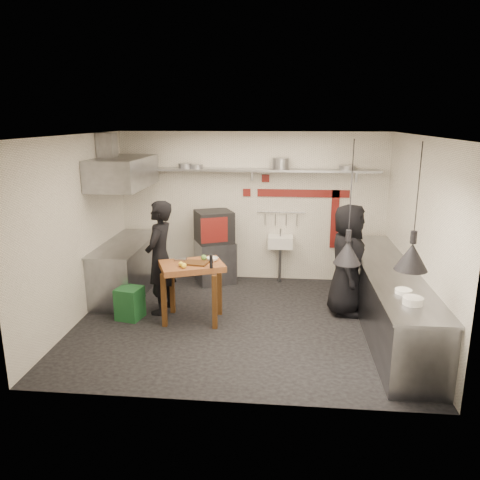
# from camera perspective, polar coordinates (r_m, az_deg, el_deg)

# --- Properties ---
(floor) EXTENTS (5.00, 5.00, 0.00)m
(floor) POSITION_cam_1_polar(r_m,az_deg,el_deg) (7.28, 0.23, -9.95)
(floor) COLOR black
(floor) RESTS_ON ground
(ceiling) EXTENTS (5.00, 5.00, 0.00)m
(ceiling) POSITION_cam_1_polar(r_m,az_deg,el_deg) (6.63, 0.26, 12.64)
(ceiling) COLOR beige
(ceiling) RESTS_ON floor
(wall_back) EXTENTS (5.00, 0.04, 2.80)m
(wall_back) POSITION_cam_1_polar(r_m,az_deg,el_deg) (8.87, 1.48, 4.03)
(wall_back) COLOR white
(wall_back) RESTS_ON floor
(wall_front) EXTENTS (5.00, 0.04, 2.80)m
(wall_front) POSITION_cam_1_polar(r_m,az_deg,el_deg) (4.82, -2.03, -5.14)
(wall_front) COLOR white
(wall_front) RESTS_ON floor
(wall_left) EXTENTS (0.04, 4.20, 2.80)m
(wall_left) POSITION_cam_1_polar(r_m,az_deg,el_deg) (7.47, -19.23, 1.19)
(wall_left) COLOR white
(wall_left) RESTS_ON floor
(wall_right) EXTENTS (0.04, 4.20, 2.80)m
(wall_right) POSITION_cam_1_polar(r_m,az_deg,el_deg) (7.06, 20.91, 0.29)
(wall_right) COLOR white
(wall_right) RESTS_ON floor
(red_band_horiz) EXTENTS (1.70, 0.02, 0.14)m
(red_band_horiz) POSITION_cam_1_polar(r_m,az_deg,el_deg) (8.79, 7.70, 5.66)
(red_band_horiz) COLOR maroon
(red_band_horiz) RESTS_ON wall_back
(red_band_vert) EXTENTS (0.14, 0.02, 1.10)m
(red_band_vert) POSITION_cam_1_polar(r_m,az_deg,el_deg) (8.92, 11.46, 2.49)
(red_band_vert) COLOR maroon
(red_band_vert) RESTS_ON wall_back
(red_tile_a) EXTENTS (0.14, 0.02, 0.14)m
(red_tile_a) POSITION_cam_1_polar(r_m,az_deg,el_deg) (8.75, 3.14, 7.51)
(red_tile_a) COLOR maroon
(red_tile_a) RESTS_ON wall_back
(red_tile_b) EXTENTS (0.14, 0.02, 0.14)m
(red_tile_b) POSITION_cam_1_polar(r_m,az_deg,el_deg) (8.81, 0.83, 5.81)
(red_tile_b) COLOR maroon
(red_tile_b) RESTS_ON wall_back
(back_shelf) EXTENTS (4.60, 0.34, 0.04)m
(back_shelf) POSITION_cam_1_polar(r_m,az_deg,el_deg) (8.59, 1.43, 8.54)
(back_shelf) COLOR slate
(back_shelf) RESTS_ON wall_back
(shelf_bracket_left) EXTENTS (0.04, 0.06, 0.24)m
(shelf_bracket_left) POSITION_cam_1_polar(r_m,az_deg,el_deg) (9.08, -10.68, 7.99)
(shelf_bracket_left) COLOR slate
(shelf_bracket_left) RESTS_ON wall_back
(shelf_bracket_mid) EXTENTS (0.04, 0.06, 0.24)m
(shelf_bracket_mid) POSITION_cam_1_polar(r_m,az_deg,el_deg) (8.75, 1.49, 7.99)
(shelf_bracket_mid) COLOR slate
(shelf_bracket_mid) RESTS_ON wall_back
(shelf_bracket_right) EXTENTS (0.04, 0.06, 0.24)m
(shelf_bracket_right) POSITION_cam_1_polar(r_m,az_deg,el_deg) (8.82, 14.01, 7.62)
(shelf_bracket_right) COLOR slate
(shelf_bracket_right) RESTS_ON wall_back
(pan_far_left) EXTENTS (0.32, 0.32, 0.09)m
(pan_far_left) POSITION_cam_1_polar(r_m,az_deg,el_deg) (8.75, -6.68, 8.98)
(pan_far_left) COLOR slate
(pan_far_left) RESTS_ON back_shelf
(pan_mid_left) EXTENTS (0.23, 0.23, 0.07)m
(pan_mid_left) POSITION_cam_1_polar(r_m,az_deg,el_deg) (8.71, -5.32, 8.93)
(pan_mid_left) COLOR slate
(pan_mid_left) RESTS_ON back_shelf
(stock_pot) EXTENTS (0.32, 0.32, 0.20)m
(stock_pot) POSITION_cam_1_polar(r_m,az_deg,el_deg) (8.55, 4.97, 9.27)
(stock_pot) COLOR slate
(stock_pot) RESTS_ON back_shelf
(pan_right) EXTENTS (0.38, 0.38, 0.08)m
(pan_right) POSITION_cam_1_polar(r_m,az_deg,el_deg) (8.63, 12.91, 8.61)
(pan_right) COLOR slate
(pan_right) RESTS_ON back_shelf
(oven_stand) EXTENTS (0.86, 0.83, 0.80)m
(oven_stand) POSITION_cam_1_polar(r_m,az_deg,el_deg) (8.88, -3.03, -2.63)
(oven_stand) COLOR slate
(oven_stand) RESTS_ON floor
(combi_oven) EXTENTS (0.82, 0.80, 0.58)m
(combi_oven) POSITION_cam_1_polar(r_m,az_deg,el_deg) (8.66, -3.19, 1.66)
(combi_oven) COLOR black
(combi_oven) RESTS_ON oven_stand
(oven_door) EXTENTS (0.46, 0.23, 0.46)m
(oven_door) POSITION_cam_1_polar(r_m,az_deg,el_deg) (8.38, -3.16, 1.22)
(oven_door) COLOR maroon
(oven_door) RESTS_ON combi_oven
(oven_glass) EXTENTS (0.34, 0.17, 0.34)m
(oven_glass) POSITION_cam_1_polar(r_m,az_deg,el_deg) (8.40, -3.43, 1.24)
(oven_glass) COLOR black
(oven_glass) RESTS_ON oven_door
(hand_sink) EXTENTS (0.46, 0.34, 0.22)m
(hand_sink) POSITION_cam_1_polar(r_m,az_deg,el_deg) (8.81, 4.94, -0.23)
(hand_sink) COLOR white
(hand_sink) RESTS_ON wall_back
(sink_tap) EXTENTS (0.03, 0.03, 0.14)m
(sink_tap) POSITION_cam_1_polar(r_m,az_deg,el_deg) (8.77, 4.97, 0.91)
(sink_tap) COLOR slate
(sink_tap) RESTS_ON hand_sink
(sink_drain) EXTENTS (0.06, 0.06, 0.66)m
(sink_drain) POSITION_cam_1_polar(r_m,az_deg,el_deg) (8.89, 4.88, -3.04)
(sink_drain) COLOR slate
(sink_drain) RESTS_ON floor
(utensil_rail) EXTENTS (0.90, 0.02, 0.02)m
(utensil_rail) POSITION_cam_1_polar(r_m,az_deg,el_deg) (8.82, 5.03, 3.39)
(utensil_rail) COLOR slate
(utensil_rail) RESTS_ON wall_back
(counter_right) EXTENTS (0.70, 3.80, 0.90)m
(counter_right) POSITION_cam_1_polar(r_m,az_deg,el_deg) (7.25, 17.54, -6.93)
(counter_right) COLOR slate
(counter_right) RESTS_ON floor
(counter_right_top) EXTENTS (0.76, 3.90, 0.03)m
(counter_right_top) POSITION_cam_1_polar(r_m,az_deg,el_deg) (7.10, 17.83, -3.43)
(counter_right_top) COLOR slate
(counter_right_top) RESTS_ON counter_right
(plate_stack) EXTENTS (0.26, 0.26, 0.09)m
(plate_stack) POSITION_cam_1_polar(r_m,az_deg,el_deg) (5.83, 20.33, -6.98)
(plate_stack) COLOR white
(plate_stack) RESTS_ON counter_right_top
(small_bowl_right) EXTENTS (0.27, 0.27, 0.05)m
(small_bowl_right) POSITION_cam_1_polar(r_m,az_deg,el_deg) (6.16, 19.30, -5.91)
(small_bowl_right) COLOR white
(small_bowl_right) RESTS_ON counter_right_top
(counter_left) EXTENTS (0.70, 1.90, 0.90)m
(counter_left) POSITION_cam_1_polar(r_m,az_deg,el_deg) (8.53, -13.67, -3.42)
(counter_left) COLOR slate
(counter_left) RESTS_ON floor
(counter_left_top) EXTENTS (0.76, 2.00, 0.03)m
(counter_left_top) POSITION_cam_1_polar(r_m,az_deg,el_deg) (8.40, -13.86, -0.40)
(counter_left_top) COLOR slate
(counter_left_top) RESTS_ON counter_left
(extractor_hood) EXTENTS (0.78, 1.60, 0.50)m
(extractor_hood) POSITION_cam_1_polar(r_m,az_deg,el_deg) (8.16, -14.05, 8.00)
(extractor_hood) COLOR slate
(extractor_hood) RESTS_ON ceiling
(hood_duct) EXTENTS (0.28, 0.28, 0.50)m
(hood_duct) POSITION_cam_1_polar(r_m,az_deg,el_deg) (8.21, -15.90, 10.73)
(hood_duct) COLOR slate
(hood_duct) RESTS_ON ceiling
(green_bin) EXTENTS (0.43, 0.43, 0.50)m
(green_bin) POSITION_cam_1_polar(r_m,az_deg,el_deg) (7.51, -13.29, -7.50)
(green_bin) COLOR #184E24
(green_bin) RESTS_ON floor
(prep_table) EXTENTS (1.09, 0.94, 0.92)m
(prep_table) POSITION_cam_1_polar(r_m,az_deg,el_deg) (7.21, -5.81, -6.32)
(prep_table) COLOR brown
(prep_table) RESTS_ON floor
(cutting_board) EXTENTS (0.38, 0.30, 0.02)m
(cutting_board) POSITION_cam_1_polar(r_m,az_deg,el_deg) (7.03, -5.38, -2.81)
(cutting_board) COLOR #4A2B12
(cutting_board) RESTS_ON prep_table
(pepper_mill) EXTENTS (0.06, 0.06, 0.20)m
(pepper_mill) POSITION_cam_1_polar(r_m,az_deg,el_deg) (6.79, -3.53, -2.63)
(pepper_mill) COLOR black
(pepper_mill) RESTS_ON prep_table
(lemon_a) EXTENTS (0.09, 0.09, 0.07)m
(lemon_a) POSITION_cam_1_polar(r_m,az_deg,el_deg) (6.92, -7.23, -2.90)
(lemon_a) COLOR yellow
(lemon_a) RESTS_ON prep_table
(lemon_b) EXTENTS (0.09, 0.09, 0.08)m
(lemon_b) POSITION_cam_1_polar(r_m,az_deg,el_deg) (6.84, -6.89, -3.11)
(lemon_b) COLOR yellow
(lemon_b) RESTS_ON prep_table
(veg_ball) EXTENTS (0.10, 0.10, 0.09)m
(veg_ball) POSITION_cam_1_polar(r_m,az_deg,el_deg) (7.15, -4.44, -2.16)
(veg_ball) COLOR #548635
(veg_ball) RESTS_ON prep_table
(steel_tray) EXTENTS (0.19, 0.13, 0.03)m
(steel_tray) POSITION_cam_1_polar(r_m,az_deg,el_deg) (7.22, -7.26, -2.35)
(steel_tray) COLOR slate
(steel_tray) RESTS_ON prep_table
(bowl) EXTENTS (0.18, 0.18, 0.06)m
(bowl) POSITION_cam_1_polar(r_m,az_deg,el_deg) (7.15, -3.39, -2.34)
(bowl) COLOR white
(bowl) RESTS_ON prep_table
(heat_lamp_near) EXTENTS (0.40, 0.40, 1.51)m
(heat_lamp_near) POSITION_cam_1_polar(r_m,az_deg,el_deg) (5.75, 13.31, 4.39)
(heat_lamp_near) COLOR black
(heat_lamp_near) RESTS_ON ceiling
(heat_lamp_far) EXTENTS (0.38, 0.38, 1.39)m
(heat_lamp_far) POSITION_cam_1_polar(r_m,az_deg,el_deg) (5.34, 20.71, 3.69)
(heat_lamp_far) COLOR black
(heat_lamp_far) RESTS_ON ceiling
(chef_left) EXTENTS (0.52, 0.71, 1.81)m
(chef_left) POSITION_cam_1_polar(r_m,az_deg,el_deg) (7.47, -9.74, -2.13)
(chef_left) COLOR black
(chef_left) RESTS_ON floor
(chef_right) EXTENTS (0.70, 0.94, 1.77)m
(chef_right) POSITION_cam_1_polar(r_m,az_deg,el_deg) (7.50, 12.96, -2.38)
(chef_right) COLOR black
(chef_right) RESTS_ON floor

